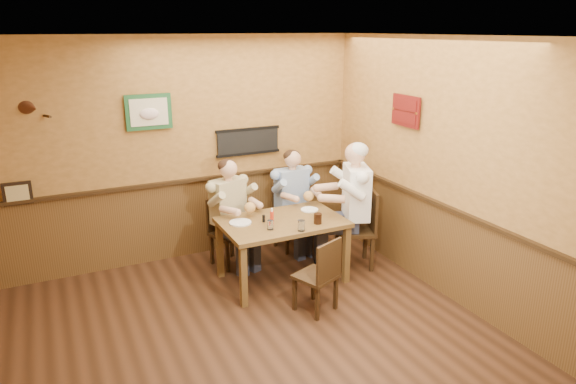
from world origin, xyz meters
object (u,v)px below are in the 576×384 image
(chair_back_left, at_px, (229,232))
(chair_near_side, at_px, (316,274))
(chair_back_right, at_px, (291,218))
(hot_sauce_bottle, at_px, (272,217))
(chair_right_end, at_px, (355,228))
(pepper_shaker, at_px, (264,219))
(diner_blue_polo, at_px, (292,205))
(dining_table, at_px, (282,228))
(salt_shaker, at_px, (272,219))
(diner_white_elder, at_px, (356,212))
(water_glass_mid, at_px, (301,226))
(cola_tumbler, at_px, (318,219))
(diner_tan_shirt, at_px, (229,218))
(water_glass_left, at_px, (270,225))

(chair_back_left, bearing_deg, chair_near_side, -91.61)
(chair_back_right, relative_size, hot_sauce_bottle, 5.01)
(chair_right_end, height_order, pepper_shaker, chair_right_end)
(pepper_shaker, bearing_deg, chair_back_left, 108.40)
(diner_blue_polo, bearing_deg, dining_table, -127.57)
(dining_table, xyz_separation_m, chair_right_end, (0.97, -0.05, -0.16))
(salt_shaker, bearing_deg, pepper_shaker, 146.10)
(dining_table, bearing_deg, hot_sauce_bottle, -157.87)
(chair_near_side, relative_size, hot_sauce_bottle, 4.79)
(chair_back_left, bearing_deg, diner_white_elder, -45.53)
(chair_near_side, relative_size, salt_shaker, 9.86)
(chair_back_left, bearing_deg, water_glass_mid, -84.21)
(chair_back_left, height_order, hot_sauce_bottle, hot_sauce_bottle)
(dining_table, distance_m, diner_white_elder, 0.98)
(diner_blue_polo, xyz_separation_m, cola_tumbler, (-0.18, -1.04, 0.20))
(chair_back_left, relative_size, salt_shaker, 10.31)
(cola_tumbler, xyz_separation_m, salt_shaker, (-0.45, 0.25, -0.02))
(chair_near_side, bearing_deg, chair_right_end, -164.31)
(dining_table, distance_m, chair_near_side, 0.82)
(dining_table, distance_m, diner_blue_polo, 0.92)
(chair_near_side, bearing_deg, chair_back_right, -129.13)
(dining_table, relative_size, water_glass_mid, 11.54)
(diner_tan_shirt, xyz_separation_m, water_glass_mid, (0.47, -1.05, 0.20))
(water_glass_mid, bearing_deg, chair_back_left, 114.26)
(chair_back_right, distance_m, hot_sauce_bottle, 1.14)
(diner_blue_polo, xyz_separation_m, salt_shaker, (-0.63, -0.79, 0.18))
(diner_white_elder, height_order, water_glass_mid, diner_white_elder)
(chair_back_right, distance_m, diner_white_elder, 0.99)
(diner_white_elder, bearing_deg, water_glass_mid, -48.79)
(water_glass_left, bearing_deg, chair_near_side, -66.44)
(chair_near_side, distance_m, diner_tan_shirt, 1.53)
(salt_shaker, bearing_deg, hot_sauce_bottle, -117.82)
(hot_sauce_bottle, bearing_deg, diner_white_elder, 0.97)
(salt_shaker, bearing_deg, chair_near_side, -79.07)
(chair_back_left, relative_size, diner_white_elder, 0.61)
(cola_tumbler, relative_size, salt_shaker, 1.42)
(chair_right_end, xyz_separation_m, hot_sauce_bottle, (-1.13, -0.02, 0.34))
(dining_table, bearing_deg, diner_white_elder, -2.65)
(diner_blue_polo, height_order, water_glass_mid, diner_blue_polo)
(water_glass_mid, height_order, cola_tumbler, water_glass_mid)
(dining_table, distance_m, water_glass_mid, 0.42)
(chair_back_left, relative_size, diner_tan_shirt, 0.70)
(cola_tumbler, relative_size, hot_sauce_bottle, 0.69)
(water_glass_left, xyz_separation_m, hot_sauce_bottle, (0.08, 0.13, 0.03))
(chair_back_right, bearing_deg, hot_sauce_bottle, -132.84)
(chair_back_left, bearing_deg, pepper_shaker, -90.07)
(chair_right_end, relative_size, water_glass_mid, 8.18)
(chair_near_side, height_order, cola_tumbler, cola_tumbler)
(chair_right_end, distance_m, pepper_shaker, 1.23)
(chair_back_left, bearing_deg, water_glass_left, -96.43)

